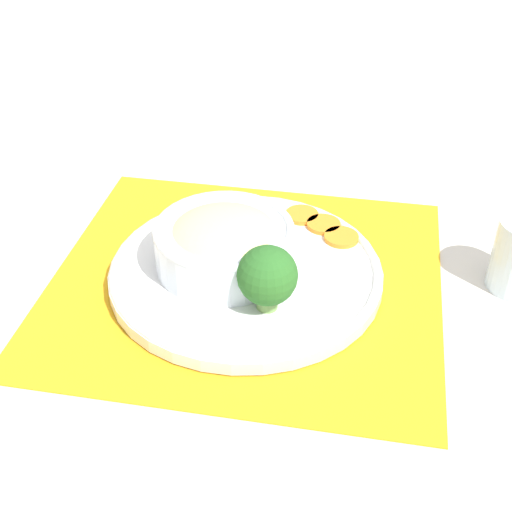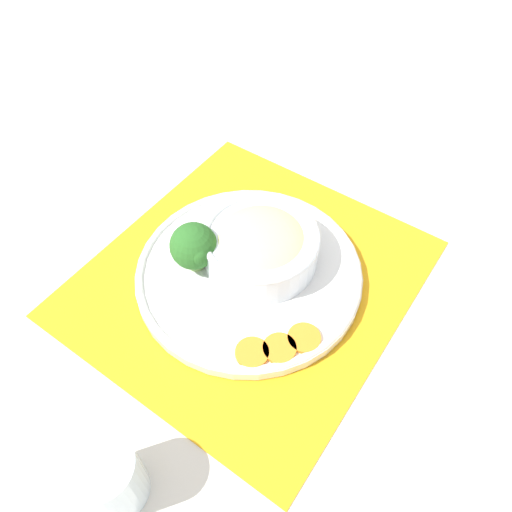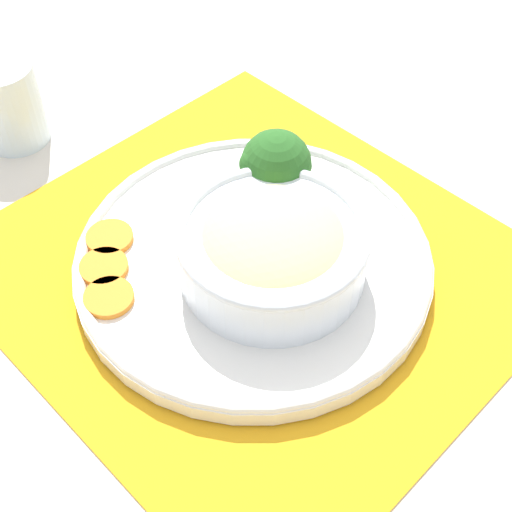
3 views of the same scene
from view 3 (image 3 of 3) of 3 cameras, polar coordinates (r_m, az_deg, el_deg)
name	(u,v)px [view 3 (image 3 of 3)]	position (r m, az deg, el deg)	size (l,w,h in m)	color
ground_plane	(253,269)	(0.66, -0.22, -1.07)	(4.00, 4.00, 0.00)	beige
placemat	(253,268)	(0.66, -0.22, -0.96)	(0.47, 0.50, 0.00)	orange
plate	(253,258)	(0.65, -0.23, -0.20)	(0.32, 0.32, 0.02)	white
bowl	(268,250)	(0.60, 0.99, 0.49)	(0.16, 0.16, 0.07)	silver
broccoli_floret	(276,165)	(0.66, 1.57, 7.29)	(0.07, 0.07, 0.08)	#759E51
carrot_slice_near	(110,238)	(0.67, -11.63, 1.45)	(0.04, 0.04, 0.01)	orange
carrot_slice_middle	(104,267)	(0.64, -12.07, -0.86)	(0.04, 0.04, 0.01)	orange
carrot_slice_far	(109,297)	(0.62, -11.69, -3.27)	(0.04, 0.04, 0.01)	orange
water_glass	(10,108)	(0.81, -19.11, 11.15)	(0.07, 0.07, 0.09)	silver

